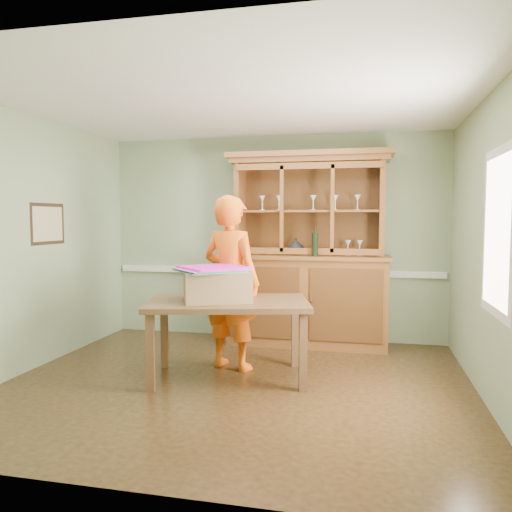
% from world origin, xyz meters
% --- Properties ---
extents(floor, '(4.50, 4.50, 0.00)m').
position_xyz_m(floor, '(0.00, 0.00, 0.00)').
color(floor, '#4F3619').
rests_on(floor, ground).
extents(ceiling, '(4.50, 4.50, 0.00)m').
position_xyz_m(ceiling, '(0.00, 0.00, 2.70)').
color(ceiling, white).
rests_on(ceiling, wall_back).
extents(wall_back, '(4.50, 0.00, 4.50)m').
position_xyz_m(wall_back, '(0.00, 2.00, 1.35)').
color(wall_back, gray).
rests_on(wall_back, floor).
extents(wall_left, '(0.00, 4.00, 4.00)m').
position_xyz_m(wall_left, '(-2.25, 0.00, 1.35)').
color(wall_left, gray).
rests_on(wall_left, floor).
extents(wall_right, '(0.00, 4.00, 4.00)m').
position_xyz_m(wall_right, '(2.25, 0.00, 1.35)').
color(wall_right, gray).
rests_on(wall_right, floor).
extents(wall_front, '(4.50, 0.00, 4.50)m').
position_xyz_m(wall_front, '(0.00, -2.00, 1.35)').
color(wall_front, gray).
rests_on(wall_front, floor).
extents(chair_rail, '(4.41, 0.05, 0.08)m').
position_xyz_m(chair_rail, '(0.00, 1.98, 0.90)').
color(chair_rail, silver).
rests_on(chair_rail, wall_back).
extents(framed_map, '(0.03, 0.60, 0.46)m').
position_xyz_m(framed_map, '(-2.23, 0.30, 1.55)').
color(framed_map, '#2F2012').
rests_on(framed_map, wall_left).
extents(window_panel, '(0.03, 0.96, 1.36)m').
position_xyz_m(window_panel, '(2.23, -0.30, 1.50)').
color(window_panel, silver).
rests_on(window_panel, wall_right).
extents(china_hutch, '(2.08, 0.69, 2.44)m').
position_xyz_m(china_hutch, '(0.49, 1.72, 0.85)').
color(china_hutch, brown).
rests_on(china_hutch, floor).
extents(dining_table, '(1.76, 1.30, 0.79)m').
position_xyz_m(dining_table, '(-0.12, 0.16, 0.70)').
color(dining_table, brown).
rests_on(dining_table, floor).
extents(cardboard_box, '(0.79, 0.72, 0.30)m').
position_xyz_m(cardboard_box, '(-0.22, 0.11, 0.94)').
color(cardboard_box, '#936D4C').
rests_on(cardboard_box, dining_table).
extents(kite_stack, '(0.81, 0.81, 0.04)m').
position_xyz_m(kite_stack, '(-0.27, 0.10, 1.11)').
color(kite_stack, '#33B072').
rests_on(kite_stack, cardboard_box).
extents(person, '(0.79, 0.64, 1.85)m').
position_xyz_m(person, '(-0.19, 0.51, 0.93)').
color(person, orange).
rests_on(person, floor).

